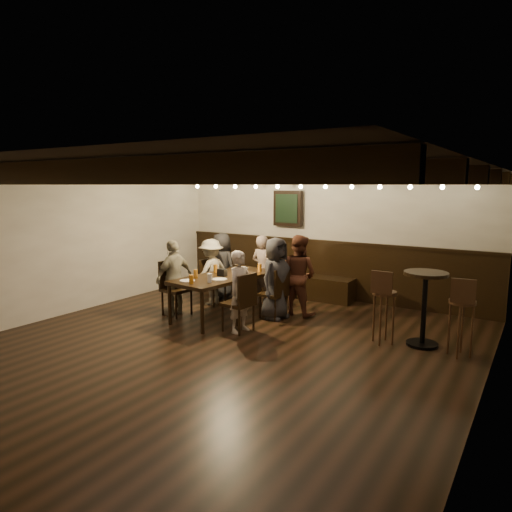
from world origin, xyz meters
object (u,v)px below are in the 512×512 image
Objects in this scene: person_bench_centre at (263,270)px; chair_right_near at (274,303)px; chair_right_far at (239,314)px; person_bench_left at (222,266)px; high_top_table at (425,298)px; bar_stool_left at (383,316)px; chair_left_far at (176,298)px; person_bench_right at (298,275)px; person_right_near at (276,278)px; dining_table at (224,279)px; person_left_near at (211,272)px; bar_stool_right at (461,327)px; chair_left_near at (213,291)px; person_right_far at (240,292)px; person_left_far at (174,277)px.

chair_right_near is at bearing 140.12° from person_bench_centre.
person_bench_centre is at bearing 25.62° from chair_right_far.
person_bench_left is at bearing 50.18° from chair_right_far.
bar_stool_left is at bearing -157.61° from high_top_table.
chair_left_far reaches higher than chair_right_near.
person_right_near is at bearing 71.57° from person_bench_right.
person_bench_right is 2.24m from high_top_table.
dining_table is 0.88m from person_right_near.
bar_stool_left is at bearing 172.45° from person_bench_left.
bar_stool_left is at bearing 89.65° from person_left_near.
person_left_near reaches higher than chair_right_far.
chair_left_far is 0.76× the size of person_left_near.
person_bench_right is at bearing 180.00° from person_bench_left.
chair_right_far is 0.87× the size of high_top_table.
chair_right_near is 2.93m from bar_stool_right.
chair_left_near reaches higher than dining_table.
person_bench_right is 1.31× the size of bar_stool_left.
high_top_table is (3.98, -0.65, 0.04)m from person_bench_left.
person_right_near is (1.56, 0.73, 0.40)m from chair_left_far.
chair_right_near is 0.81× the size of bar_stool_left.
high_top_table reaches higher than chair_right_far.
person_right_far reaches higher than dining_table.
person_right_far is 3.08m from bar_stool_right.
chair_left_far is at bearing -147.99° from dining_table.
person_left_far is 3.53m from bar_stool_left.
dining_table is at bearing 120.96° from person_left_far.
person_left_near reaches higher than bar_stool_right.
person_right_near is at bearing 90.00° from chair_left_near.
person_bench_left is at bearing 9.46° from person_bench_centre.
chair_left_near is 3.38m from bar_stool_left.
person_bench_centre is at bearing 154.37° from chair_left_far.
person_bench_left is at bearing 74.46° from chair_right_near.
person_bench_centre is at bearing 153.43° from person_left_far.
person_left_far is (-1.79, -1.16, -0.04)m from person_bench_right.
chair_right_near is at bearing 173.08° from bar_stool_left.
person_bench_right is at bearing 105.54° from chair_left_near.
person_left_far is at bearing 90.00° from person_right_far.
bar_stool_right is at bearing 103.29° from person_left_far.
chair_left_near is 0.93× the size of chair_right_far.
high_top_table is at bearing 12.40° from dining_table.
dining_table is 2.10× the size of chair_left_far.
person_right_near reaches higher than bar_stool_right.
high_top_table reaches higher than dining_table.
person_bench_centre is 1.68m from person_left_far.
person_bench_left is (-0.03, 1.36, 0.36)m from chair_left_far.
person_left_near is (-1.46, 0.16, 0.35)m from chair_right_near.
chair_right_far is at bearing -160.98° from high_top_table.
person_bench_centre reaches higher than high_top_table.
person_left_near is at bearing 90.00° from person_right_near.
dining_table is at bearing -173.86° from high_top_table.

